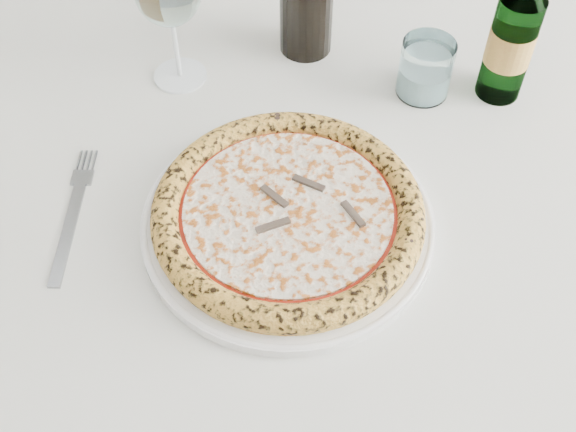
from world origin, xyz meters
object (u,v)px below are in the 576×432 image
object	(u,v)px
dining_table	(289,208)
beer_bottle	(513,37)
plate	(288,222)
tumbler	(425,72)
pizza	(288,213)

from	to	relation	value
dining_table	beer_bottle	distance (m)	0.36
dining_table	plate	xyz separation A→B (m)	(-0.00, -0.10, 0.10)
tumbler	beer_bottle	world-z (taller)	beer_bottle
pizza	tumbler	size ratio (longest dim) A/B	3.93
tumbler	beer_bottle	bearing A→B (deg)	0.62
plate	tumbler	distance (m)	0.30
tumbler	plate	bearing A→B (deg)	-126.84
pizza	beer_bottle	bearing A→B (deg)	40.33
tumbler	pizza	bearing A→B (deg)	-126.85
dining_table	pizza	world-z (taller)	pizza
pizza	tumbler	distance (m)	0.30
dining_table	beer_bottle	bearing A→B (deg)	26.28
plate	beer_bottle	xyz separation A→B (m)	(0.28, 0.24, 0.08)
beer_bottle	dining_table	bearing A→B (deg)	-153.72
plate	beer_bottle	size ratio (longest dim) A/B	1.48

